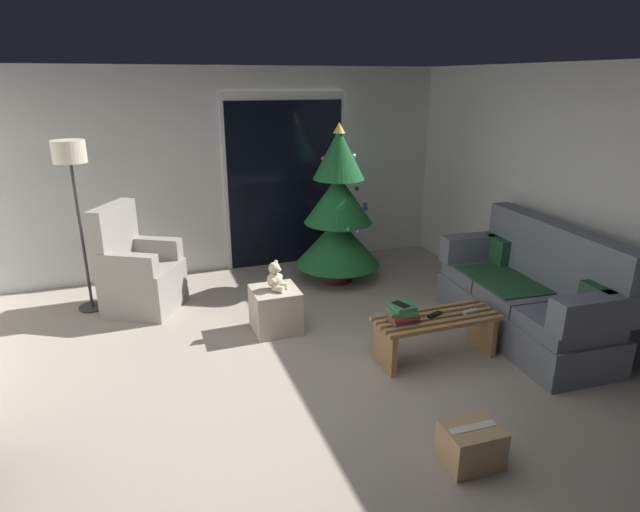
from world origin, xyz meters
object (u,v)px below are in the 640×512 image
object	(u,v)px
remote_silver	(470,311)
teddy_bear_cream	(276,278)
armchair	(138,273)
book_stack	(403,313)
couch	(529,296)
ottoman	(275,310)
cell_phone	(401,304)
coffee_table	(436,330)
remote_black	(435,315)
christmas_tree	(338,214)
floor_lamp	(71,169)
cardboard_box_taped_mid_floor	(471,445)

from	to	relation	value
remote_silver	teddy_bear_cream	size ratio (longest dim) A/B	0.55
armchair	book_stack	bearing A→B (deg)	-43.66
armchair	couch	bearing A→B (deg)	-28.48
ottoman	cell_phone	bearing A→B (deg)	-50.20
coffee_table	armchair	size ratio (longest dim) A/B	0.97
remote_black	remote_silver	distance (m)	0.34
book_stack	cell_phone	world-z (taller)	cell_phone
cell_phone	teddy_bear_cream	bearing A→B (deg)	111.09
christmas_tree	floor_lamp	distance (m)	2.87
remote_black	floor_lamp	bearing A→B (deg)	-147.70
couch	christmas_tree	size ratio (longest dim) A/B	1.05
book_stack	remote_black	bearing A→B (deg)	0.79
couch	cardboard_box_taped_mid_floor	world-z (taller)	couch
remote_black	teddy_bear_cream	bearing A→B (deg)	-151.66
couch	teddy_bear_cream	bearing A→B (deg)	158.10
couch	cardboard_box_taped_mid_floor	size ratio (longest dim) A/B	5.36
book_stack	cell_phone	distance (m)	0.08
coffee_table	cardboard_box_taped_mid_floor	xyz separation A→B (m)	(-0.49, -1.24, -0.14)
coffee_table	floor_lamp	size ratio (longest dim) A/B	0.62
couch	coffee_table	xyz separation A→B (m)	(-1.07, -0.10, -0.13)
remote_black	floor_lamp	distance (m)	3.77
remote_black	cell_phone	world-z (taller)	cell_phone
coffee_table	teddy_bear_cream	world-z (taller)	teddy_bear_cream
remote_silver	book_stack	bearing A→B (deg)	-101.13
remote_black	armchair	xyz separation A→B (m)	(-2.39, 1.98, -0.01)
christmas_tree	ottoman	bearing A→B (deg)	-135.80
remote_silver	floor_lamp	distance (m)	4.06
armchair	cardboard_box_taped_mid_floor	xyz separation A→B (m)	(1.91, -3.23, -0.27)
cell_phone	teddy_bear_cream	distance (m)	1.28
remote_black	remote_silver	world-z (taller)	same
book_stack	cardboard_box_taped_mid_floor	bearing A→B (deg)	-97.36
remote_black	christmas_tree	bearing A→B (deg)	161.93
cell_phone	christmas_tree	size ratio (longest dim) A/B	0.08
christmas_tree	ottoman	world-z (taller)	christmas_tree
cardboard_box_taped_mid_floor	couch	bearing A→B (deg)	40.67
book_stack	cardboard_box_taped_mid_floor	distance (m)	1.30
remote_black	book_stack	world-z (taller)	book_stack
cell_phone	cardboard_box_taped_mid_floor	xyz separation A→B (m)	(-0.14, -1.26, -0.43)
armchair	teddy_bear_cream	distance (m)	1.59
christmas_tree	armchair	xyz separation A→B (m)	(-2.29, -0.05, -0.44)
remote_silver	floor_lamp	xyz separation A→B (m)	(-3.22, 2.21, 1.09)
teddy_bear_cream	cell_phone	bearing A→B (deg)	-50.28
remote_silver	christmas_tree	world-z (taller)	christmas_tree
coffee_table	book_stack	size ratio (longest dim) A/B	4.11
armchair	floor_lamp	size ratio (longest dim) A/B	0.63
remote_silver	christmas_tree	bearing A→B (deg)	-175.67
remote_black	floor_lamp	size ratio (longest dim) A/B	0.09
couch	ottoman	xyz separation A→B (m)	(-2.24, 0.91, -0.19)
floor_lamp	christmas_tree	bearing A→B (deg)	-2.79
floor_lamp	cardboard_box_taped_mid_floor	size ratio (longest dim) A/B	4.81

